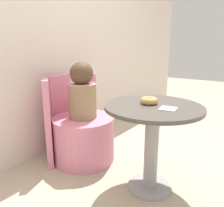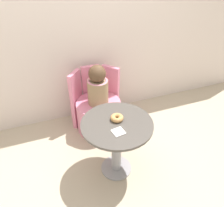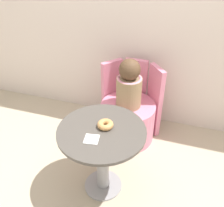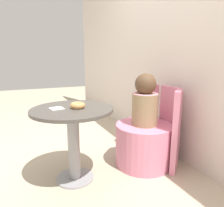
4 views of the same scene
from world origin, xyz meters
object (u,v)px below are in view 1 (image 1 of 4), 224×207
(round_table, at_px, (152,129))
(donut, at_px, (149,101))
(child_figure, at_px, (82,92))
(tub_chair, at_px, (84,139))

(round_table, height_order, donut, donut)
(donut, bearing_deg, child_figure, 88.81)
(round_table, xyz_separation_m, tub_chair, (0.03, 0.69, -0.26))
(round_table, xyz_separation_m, child_figure, (0.03, 0.69, 0.17))
(tub_chair, xyz_separation_m, child_figure, (0.00, 0.00, 0.44))
(round_table, relative_size, donut, 5.50)
(tub_chair, height_order, donut, donut)
(child_figure, height_order, donut, child_figure)
(round_table, relative_size, child_figure, 1.36)
(round_table, bearing_deg, tub_chair, 87.58)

